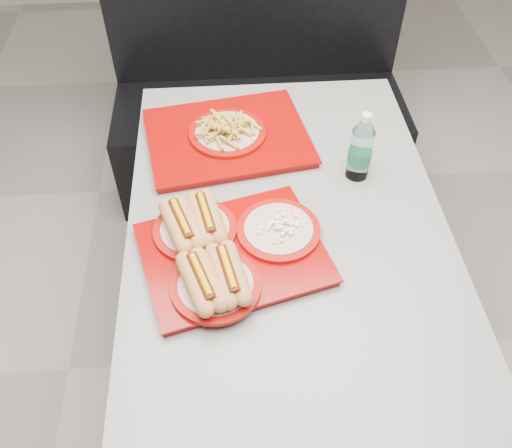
{
  "coord_description": "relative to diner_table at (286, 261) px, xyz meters",
  "views": [
    {
      "loc": [
        -0.16,
        -1.01,
        1.88
      ],
      "look_at": [
        -0.09,
        -0.06,
        0.83
      ],
      "focal_mm": 38.0,
      "sensor_mm": 36.0,
      "label": 1
    }
  ],
  "objects": [
    {
      "name": "ground",
      "position": [
        0.0,
        0.0,
        -0.58
      ],
      "size": [
        6.0,
        6.0,
        0.0
      ],
      "primitive_type": "plane",
      "color": "gray",
      "rests_on": "ground"
    },
    {
      "name": "diner_table",
      "position": [
        0.0,
        0.0,
        0.0
      ],
      "size": [
        0.92,
        1.42,
        0.75
      ],
      "color": "black",
      "rests_on": "ground"
    },
    {
      "name": "booth_bench",
      "position": [
        0.0,
        1.09,
        -0.18
      ],
      "size": [
        1.3,
        0.57,
        1.35
      ],
      "color": "black",
      "rests_on": "ground"
    },
    {
      "name": "tray_near",
      "position": [
        -0.18,
        -0.11,
        0.2
      ],
      "size": [
        0.55,
        0.47,
        0.1
      ],
      "rotation": [
        0.0,
        0.0,
        0.26
      ],
      "color": "#800503",
      "rests_on": "diner_table"
    },
    {
      "name": "tray_far",
      "position": [
        -0.16,
        0.38,
        0.19
      ],
      "size": [
        0.57,
        0.48,
        0.1
      ],
      "rotation": [
        0.0,
        0.0,
        0.17
      ],
      "color": "#800503",
      "rests_on": "diner_table"
    },
    {
      "name": "water_bottle",
      "position": [
        0.23,
        0.19,
        0.26
      ],
      "size": [
        0.07,
        0.07,
        0.22
      ],
      "rotation": [
        0.0,
        0.0,
        0.39
      ],
      "color": "silver",
      "rests_on": "diner_table"
    }
  ]
}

